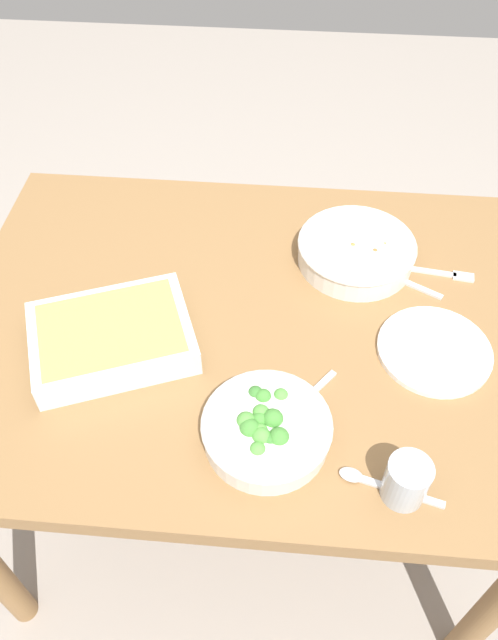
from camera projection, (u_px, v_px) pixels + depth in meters
name	position (u px, v px, depth m)	size (l,w,h in m)	color
ground_plane	(249.00, 486.00, 1.82)	(6.00, 6.00, 0.00)	#9E9389
dining_table	(249.00, 348.00, 1.33)	(1.20, 0.90, 0.74)	olive
stew_bowl	(356.00, 251.00, 1.35)	(0.26, 0.26, 0.06)	silver
broccoli_bowl	(266.00, 429.00, 1.06)	(0.22, 0.22, 0.07)	silver
baking_dish	(112.00, 336.00, 1.19)	(0.36, 0.31, 0.06)	silver
drink_cup	(406.00, 482.00, 0.98)	(0.07, 0.07, 0.08)	#B2BCC6
side_plate	(434.00, 350.00, 1.20)	(0.22, 0.22, 0.01)	white
spoon_by_stew	(393.00, 276.00, 1.33)	(0.16, 0.10, 0.01)	silver
spoon_by_broccoli	(295.00, 409.00, 1.11)	(0.12, 0.15, 0.01)	silver
spoon_spare	(376.00, 483.00, 1.02)	(0.17, 0.06, 0.01)	silver
fork_on_table	(439.00, 273.00, 1.34)	(0.18, 0.04, 0.01)	silver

